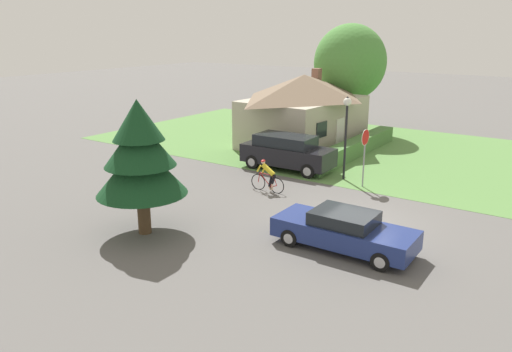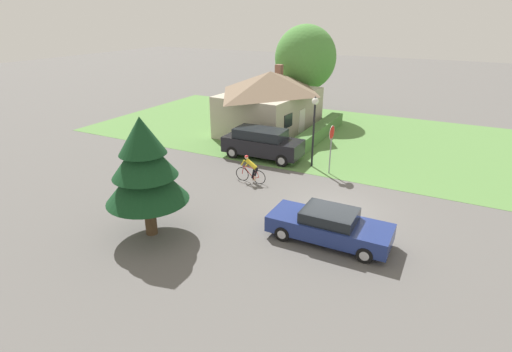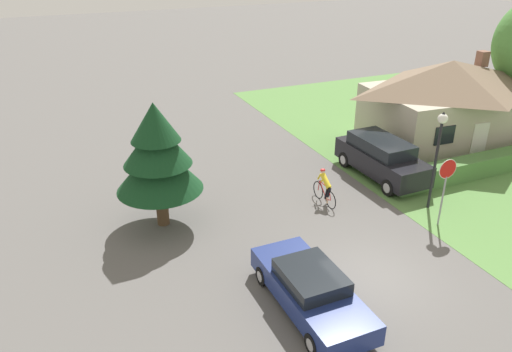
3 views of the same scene
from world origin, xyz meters
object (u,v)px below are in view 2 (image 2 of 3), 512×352
Objects in this scene: street_lamp at (314,115)px; deciduous_tree_right at (305,58)px; cyclist at (251,170)px; conifer_tall_near at (145,166)px; cottage_house at (270,101)px; stop_sign at (331,140)px; sedan_left_lane at (329,226)px; parked_suv_right at (262,143)px.

street_lamp is 0.55× the size of deciduous_tree_right.
conifer_tall_near is (-6.60, 1.05, 2.24)m from cyclist.
cottage_house is 2.11× the size of street_lamp.
cyclist is (-9.35, -3.42, -1.60)m from cottage_house.
deciduous_tree_right is at bearing 23.91° from street_lamp.
street_lamp is (0.61, 1.26, 1.07)m from stop_sign.
street_lamp is (7.53, 3.48, 2.39)m from sedan_left_lane.
sedan_left_lane is at bearing 145.10° from cyclist.
conifer_tall_near reaches higher than cottage_house.
deciduous_tree_right is at bearing -1.89° from cottage_house.
cyclist is 4.74m from stop_sign.
parked_suv_right is at bearing -94.44° from stop_sign.
conifer_tall_near reaches higher than cyclist.
cottage_house is at bearing 8.44° from conifer_tall_near.
cottage_house is at bearing -69.82° from parked_suv_right.
stop_sign is 13.59m from deciduous_tree_right.
cyclist is 0.23× the size of deciduous_tree_right.
street_lamp is at bearing -119.47° from cyclist.
deciduous_tree_right reaches higher than stop_sign.
parked_suv_right is 0.65× the size of deciduous_tree_right.
cottage_house is 15.99m from sedan_left_lane.
cyclist is at bearing -34.56° from sedan_left_lane.
parked_suv_right reaches higher than sedan_left_lane.
stop_sign is at bearing -137.23° from cyclist.
street_lamp reaches higher than cyclist.
stop_sign is 0.57× the size of conifer_tall_near.
sedan_left_lane is at bearing -155.73° from deciduous_tree_right.
stop_sign is (3.13, -3.32, 1.28)m from cyclist.
street_lamp is (0.05, -3.26, 2.10)m from parked_suv_right.
conifer_tall_near is (-10.29, -0.14, 1.99)m from parked_suv_right.
parked_suv_right is (3.69, 1.19, 0.25)m from cyclist.
street_lamp is 12.31m from deciduous_tree_right.
stop_sign is 0.67× the size of street_lamp.
parked_suv_right is (7.47, 6.74, 0.29)m from sedan_left_lane.
sedan_left_lane is at bearing 130.75° from parked_suv_right.
cottage_house is 4.91× the size of cyclist.
parked_suv_right is 3.88m from street_lamp.
cottage_house is 10.08m from cyclist.
stop_sign is at bearing -115.83° from street_lamp.
cottage_house is 1.78× the size of conifer_tall_near.
sedan_left_lane is 10.06m from parked_suv_right.
sedan_left_lane is 0.97× the size of parked_suv_right.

